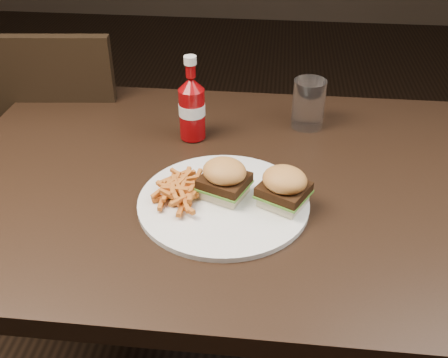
# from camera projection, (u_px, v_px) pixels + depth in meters

# --- Properties ---
(dining_table) EXTENTS (1.20, 0.80, 0.04)m
(dining_table) POSITION_uv_depth(u_px,v_px,m) (241.00, 184.00, 1.06)
(dining_table) COLOR black
(dining_table) RESTS_ON ground
(chair_far) EXTENTS (0.50, 0.50, 0.04)m
(chair_far) POSITION_uv_depth(u_px,v_px,m) (72.00, 162.00, 1.69)
(chair_far) COLOR black
(chair_far) RESTS_ON ground
(plate) EXTENTS (0.32, 0.32, 0.01)m
(plate) POSITION_uv_depth(u_px,v_px,m) (223.00, 202.00, 0.97)
(plate) COLOR white
(plate) RESTS_ON dining_table
(sandwich_half_a) EXTENTS (0.09, 0.09, 0.02)m
(sandwich_half_a) POSITION_uv_depth(u_px,v_px,m) (224.00, 190.00, 0.97)
(sandwich_half_a) COLOR beige
(sandwich_half_a) RESTS_ON plate
(sandwich_half_b) EXTENTS (0.10, 0.09, 0.02)m
(sandwich_half_b) POSITION_uv_depth(u_px,v_px,m) (283.00, 199.00, 0.95)
(sandwich_half_b) COLOR beige
(sandwich_half_b) RESTS_ON plate
(fries_pile) EXTENTS (0.13, 0.13, 0.04)m
(fries_pile) POSITION_uv_depth(u_px,v_px,m) (182.00, 188.00, 0.96)
(fries_pile) COLOR #C37322
(fries_pile) RESTS_ON plate
(ketchup_bottle) EXTENTS (0.07, 0.07, 0.11)m
(ketchup_bottle) POSITION_uv_depth(u_px,v_px,m) (192.00, 114.00, 1.15)
(ketchup_bottle) COLOR maroon
(ketchup_bottle) RESTS_ON dining_table
(tumbler) EXTENTS (0.08, 0.08, 0.12)m
(tumbler) POSITION_uv_depth(u_px,v_px,m) (308.00, 104.00, 1.20)
(tumbler) COLOR white
(tumbler) RESTS_ON dining_table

